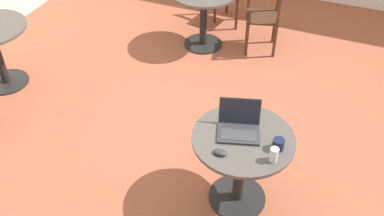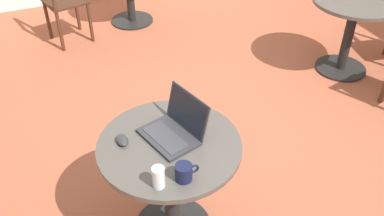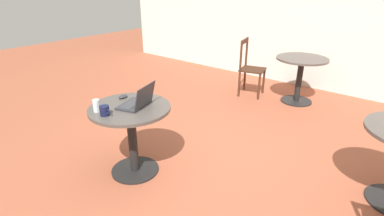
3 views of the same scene
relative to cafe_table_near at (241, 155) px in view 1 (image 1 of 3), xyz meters
The scene contains 8 objects.
ground_plane 1.04m from the cafe_table_near, 34.21° to the left, with size 16.00×16.00×0.00m, color #9E5138.
cafe_table_near is the anchor object (origin of this frame).
cafe_table_mid 2.43m from the cafe_table_near, 27.80° to the left, with size 0.77×0.77×0.72m.
chair_mid_front 2.38m from the cafe_table_near, ahead, with size 0.47×0.47×0.93m.
laptop 0.25m from the cafe_table_near, 46.95° to the left, with size 0.34×0.37×0.23m.
mouse 0.33m from the cafe_table_near, 154.89° to the left, with size 0.06×0.10×0.03m.
mug 0.35m from the cafe_table_near, 93.82° to the right, with size 0.12×0.08×0.09m.
drinking_glass 0.39m from the cafe_table_near, 119.22° to the right, with size 0.06×0.06×0.11m.
Camera 1 is at (-2.97, -1.00, 2.93)m, focal length 40.00 mm.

